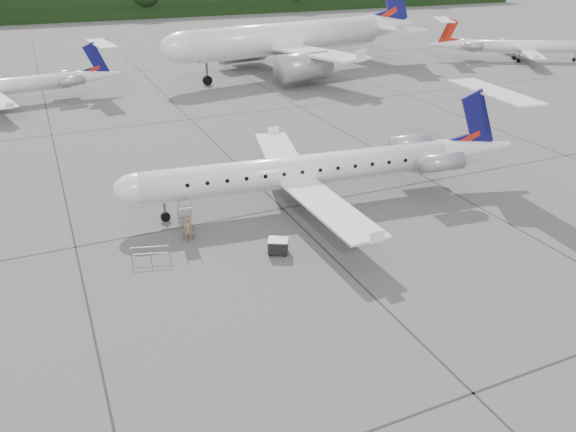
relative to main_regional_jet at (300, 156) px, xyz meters
name	(u,v)px	position (x,y,z in m)	size (l,w,h in m)	color
ground	(390,245)	(2.55, -7.90, -3.65)	(320.00, 320.00, 0.00)	#5F5F5D
treeline	(103,3)	(2.55, 122.10, 0.35)	(260.00, 4.00, 8.00)	black
main_regional_jet	(300,156)	(0.00, 0.00, 0.00)	(28.46, 20.49, 7.30)	white
airstair	(185,217)	(-8.69, -1.18, -2.51)	(0.85, 2.20, 2.29)	white
passenger	(188,230)	(-8.83, -2.42, -2.82)	(0.61, 0.40, 1.67)	#805E46
safety_railing	(151,254)	(-11.53, -3.97, -3.15)	(2.20, 0.08, 1.00)	gray
baggage_cart	(278,246)	(-4.28, -6.10, -3.15)	(1.16, 0.94, 1.01)	black
bg_narrowbody	(286,23)	(17.45, 42.16, 3.56)	(40.17, 28.92, 14.42)	white
bg_regional_right	(525,40)	(56.91, 36.34, -0.40)	(24.79, 17.85, 6.50)	white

